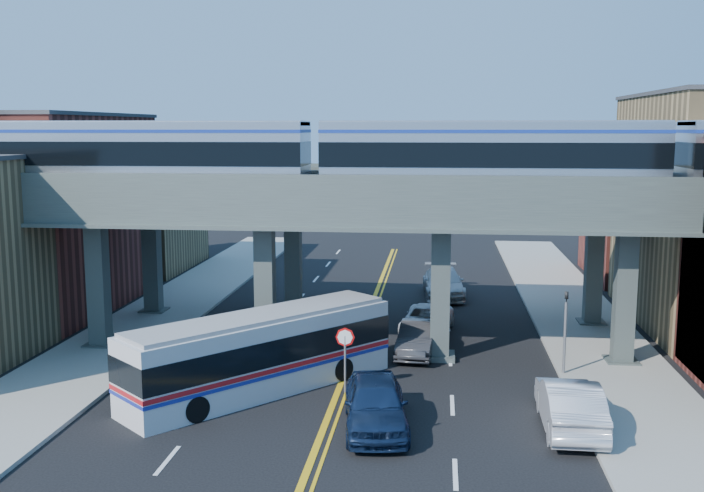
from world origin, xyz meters
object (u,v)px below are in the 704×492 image
Objects in this scene: car_lane_a at (376,404)px; car_lane_d at (443,283)px; stop_sign at (345,349)px; car_lane_b at (417,339)px; traffic_signal at (565,323)px; transit_bus at (261,354)px; car_lane_c at (427,320)px; car_parked_curb at (570,405)px; transit_train at (490,155)px.

car_lane_d is at bearing 76.59° from car_lane_a.
stop_sign is at bearing 105.31° from car_lane_a.
car_lane_d reaches higher than car_lane_b.
traffic_signal is 12.64m from transit_bus.
transit_bus is at bearing -176.48° from stop_sign.
car_lane_c is (0.37, 3.72, -0.04)m from car_lane_b.
transit_bus is 1.93× the size of car_parked_curb.
transit_bus is (-12.21, -3.20, -0.77)m from traffic_signal.
car_parked_curb reaches higher than car_lane_b.
transit_train is 9.89m from car_lane_c.
traffic_signal is at bearing -32.28° from transit_train.
stop_sign is 9.86m from car_lane_c.
transit_train reaches higher than car_lane_a.
car_lane_c is at bearing -66.53° from car_parked_curb.
transit_train is 8.52× the size of car_lane_a.
car_lane_a is at bearing -92.41° from car_lane_b.
transit_bus reaches higher than car_lane_c.
car_parked_curb is at bearing -19.61° from stop_sign.
stop_sign is 0.45× the size of car_lane_d.
car_lane_a is 22.20m from car_lane_d.
car_lane_b is 12.90m from car_lane_d.
transit_bus reaches higher than car_parked_curb.
transit_train is at bearing -72.05° from car_parked_curb.
transit_bus is 2.29× the size of car_lane_b.
car_lane_c is (3.05, 9.31, -1.06)m from stop_sign.
traffic_signal reaches higher than car_lane_a.
car_lane_a is 6.74m from car_parked_curb.
transit_train reaches higher than car_lane_d.
car_lane_b is (-6.22, 2.59, -1.55)m from traffic_signal.
car_lane_b is at bearing -4.46° from transit_bus.
car_lane_a is (-4.23, -8.63, -8.29)m from transit_train.
transit_train is 10.01× the size of car_lane_b.
car_lane_b is at bearing 169.04° from transit_train.
transit_bus reaches higher than car_lane_b.
traffic_signal reaches higher than car_lane_d.
traffic_signal is at bearing 34.76° from car_lane_a.
car_lane_c is 0.94× the size of car_parked_curb.
car_lane_a is at bearing -67.57° from stop_sign.
stop_sign is 3.32m from transit_bus.
car_parked_curb is at bearing -52.15° from car_lane_b.
traffic_signal is at bearing 18.63° from stop_sign.
car_lane_b is (-3.05, 0.59, -8.45)m from transit_train.
traffic_signal is 8.75m from car_lane_c.
transit_train is at bearing -18.58° from transit_bus.
transit_train reaches higher than traffic_signal.
transit_train is 7.72× the size of car_lane_d.
car_lane_b is at bearing -99.68° from car_lane_d.
traffic_signal is 0.81× the size of car_lane_c.
transit_bus is (-9.04, -5.20, -7.66)m from transit_train.
transit_bus reaches higher than car_lane_d.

